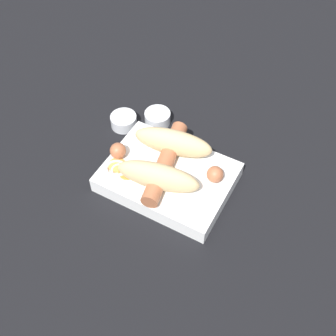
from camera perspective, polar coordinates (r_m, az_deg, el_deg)
ground_plane at (r=0.75m, az=0.00°, el=-1.97°), size 3.00×3.00×0.00m
food_tray at (r=0.74m, az=0.00°, el=-1.25°), size 0.22×0.16×0.03m
bread_roll at (r=0.71m, az=-0.24°, el=1.23°), size 0.16×0.14×0.05m
sausage at (r=0.72m, az=-0.35°, el=0.78°), size 0.20×0.18×0.03m
pickled_veggies at (r=0.73m, az=-6.66°, el=-0.12°), size 0.07×0.05×0.01m
condiment_cup_near at (r=0.84m, az=-1.42°, el=6.78°), size 0.05×0.05×0.02m
condiment_cup_far at (r=0.84m, az=-6.02°, el=6.30°), size 0.05×0.05×0.02m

